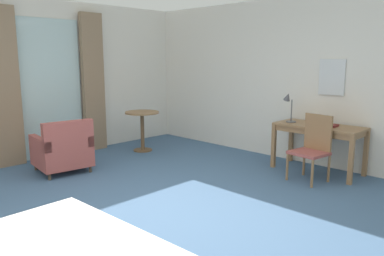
{
  "coord_description": "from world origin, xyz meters",
  "views": [
    {
      "loc": [
        -2.59,
        -3.15,
        1.73
      ],
      "look_at": [
        0.73,
        0.09,
        0.87
      ],
      "focal_mm": 35.7,
      "sensor_mm": 36.0,
      "label": 1
    }
  ],
  "objects_px": {
    "round_cafe_table": "(142,122)",
    "writing_desk": "(319,131)",
    "closed_book": "(328,125)",
    "desk_chair": "(313,145)",
    "armchair_by_window": "(63,151)",
    "desk_lamp": "(289,102)"
  },
  "relations": [
    {
      "from": "armchair_by_window",
      "to": "desk_chair",
      "type": "bearing_deg",
      "value": -51.65
    },
    {
      "from": "writing_desk",
      "to": "closed_book",
      "type": "xyz_separation_m",
      "value": [
        0.0,
        -0.14,
        0.11
      ]
    },
    {
      "from": "desk_chair",
      "to": "closed_book",
      "type": "height_order",
      "value": "desk_chair"
    },
    {
      "from": "armchair_by_window",
      "to": "writing_desk",
      "type": "bearing_deg",
      "value": -45.3
    },
    {
      "from": "round_cafe_table",
      "to": "writing_desk",
      "type": "bearing_deg",
      "value": -70.73
    },
    {
      "from": "desk_lamp",
      "to": "closed_book",
      "type": "distance_m",
      "value": 0.72
    },
    {
      "from": "writing_desk",
      "to": "armchair_by_window",
      "type": "bearing_deg",
      "value": 134.7
    },
    {
      "from": "desk_chair",
      "to": "desk_lamp",
      "type": "distance_m",
      "value": 0.94
    },
    {
      "from": "writing_desk",
      "to": "armchair_by_window",
      "type": "xyz_separation_m",
      "value": [
        -2.75,
        2.77,
        -0.3
      ]
    },
    {
      "from": "desk_chair",
      "to": "round_cafe_table",
      "type": "distance_m",
      "value": 3.17
    },
    {
      "from": "armchair_by_window",
      "to": "round_cafe_table",
      "type": "bearing_deg",
      "value": 6.94
    },
    {
      "from": "writing_desk",
      "to": "armchair_by_window",
      "type": "relative_size",
      "value": 1.54
    },
    {
      "from": "desk_chair",
      "to": "desk_lamp",
      "type": "bearing_deg",
      "value": 57.86
    },
    {
      "from": "round_cafe_table",
      "to": "desk_lamp",
      "type": "bearing_deg",
      "value": -67.68
    },
    {
      "from": "closed_book",
      "to": "writing_desk",
      "type": "bearing_deg",
      "value": 87.66
    },
    {
      "from": "desk_lamp",
      "to": "round_cafe_table",
      "type": "xyz_separation_m",
      "value": [
        -1.01,
        2.46,
        -0.49
      ]
    },
    {
      "from": "desk_lamp",
      "to": "armchair_by_window",
      "type": "height_order",
      "value": "desk_lamp"
    },
    {
      "from": "desk_lamp",
      "to": "closed_book",
      "type": "relative_size",
      "value": 1.87
    },
    {
      "from": "closed_book",
      "to": "armchair_by_window",
      "type": "height_order",
      "value": "armchair_by_window"
    },
    {
      "from": "desk_chair",
      "to": "round_cafe_table",
      "type": "bearing_deg",
      "value": 100.86
    },
    {
      "from": "desk_chair",
      "to": "closed_book",
      "type": "relative_size",
      "value": 3.68
    },
    {
      "from": "closed_book",
      "to": "desk_chair",
      "type": "bearing_deg",
      "value": 175.45
    }
  ]
}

